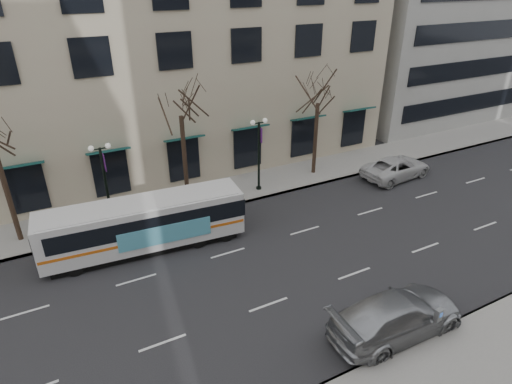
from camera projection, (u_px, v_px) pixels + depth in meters
ground at (246, 277)px, 21.55m from camera, size 160.00×160.00×0.00m
sidewalk_far at (254, 185)px, 30.67m from camera, size 80.00×4.00×0.15m
tree_far_mid at (180, 101)px, 25.35m from camera, size 3.60×3.60×8.55m
tree_far_right at (319, 90)px, 29.66m from camera, size 3.60×3.60×8.06m
lamp_post_left at (106, 181)px, 24.64m from camera, size 1.22×0.45×5.21m
lamp_post_right at (259, 152)px, 28.73m from camera, size 1.22×0.45×5.21m
city_bus at (146, 223)px, 23.10m from camera, size 10.93×3.19×2.92m
silver_car at (397, 315)px, 17.87m from camera, size 6.19×2.61×1.78m
white_pickup at (396, 168)px, 31.73m from camera, size 5.81×3.09×1.55m
pay_station at (438, 317)px, 17.28m from camera, size 0.34×0.24×1.49m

